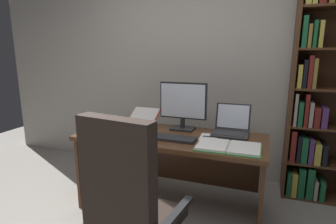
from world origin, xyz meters
The scene contains 12 objects.
wall_back centered at (0.00, 1.91, 1.35)m, with size 5.63×0.12×2.71m, color #B2ADA3.
desk centered at (-0.04, 1.03, 0.52)m, with size 1.68×0.69×0.72m.
bookshelf centered at (1.26, 1.66, 1.04)m, with size 0.76×0.34×2.23m.
office_chair centered at (0.01, 0.07, 0.47)m, with size 0.66×0.60×1.11m.
monitor centered at (0.01, 1.18, 0.95)m, with size 0.46×0.16×0.46m.
laptop centered at (0.47, 1.19, 0.77)m, with size 0.32×0.33×0.26m.
keyboard centered at (0.01, 0.85, 0.73)m, with size 0.42×0.15×0.02m, color #232326.
computer_mouse centered at (-0.29, 0.85, 0.74)m, with size 0.06×0.10×0.04m, color #232326.
reading_stand_with_book centered at (-0.44, 1.24, 0.80)m, with size 0.31×0.28×0.15m.
open_binder centered at (0.50, 0.80, 0.73)m, with size 0.50×0.31×0.02m.
notepad centered at (0.30, 1.00, 0.72)m, with size 0.15×0.21×0.01m, color silver.
pen centered at (0.32, 1.00, 0.73)m, with size 0.01×0.01×0.14m, color black.
Camera 1 is at (0.75, -1.26, 1.46)m, focal length 29.06 mm.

